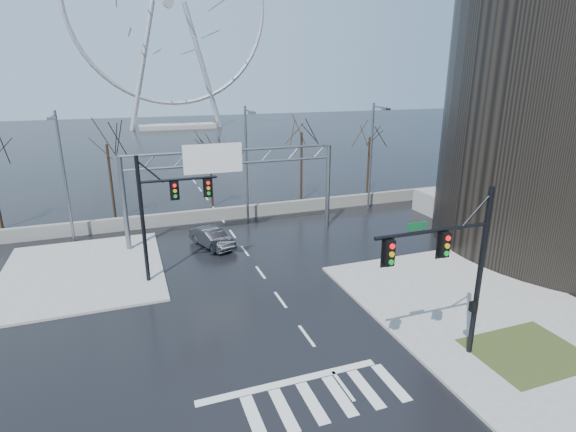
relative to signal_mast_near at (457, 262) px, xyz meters
name	(u,v)px	position (x,y,z in m)	size (l,w,h in m)	color
ground	(307,336)	(-5.14, 4.04, -4.87)	(260.00, 260.00, 0.00)	black
sidewalk_right_ext	(446,287)	(4.86, 6.04, -4.80)	(12.00, 10.00, 0.15)	gray
sidewalk_far	(83,271)	(-16.14, 16.04, -4.80)	(10.00, 12.00, 0.15)	gray
grass_strip	(528,352)	(3.86, -0.96, -4.72)	(5.00, 4.00, 0.02)	#303A18
barrier_wall	(222,214)	(-5.14, 24.04, -4.32)	(52.00, 0.50, 1.10)	slate
signal_mast_near	(457,262)	(0.00, 0.00, 0.00)	(5.52, 0.41, 8.00)	black
signal_mast_far	(161,207)	(-11.01, 13.00, -0.04)	(4.72, 0.41, 8.00)	black
sign_gantry	(228,175)	(-5.52, 19.00, 0.31)	(16.36, 0.40, 7.60)	slate
streetlight_left	(63,168)	(-17.14, 22.20, 1.01)	(0.50, 2.55, 10.00)	slate
streetlight_mid	(247,157)	(-3.14, 22.20, 1.01)	(0.50, 2.55, 10.00)	slate
streetlight_right	(373,149)	(8.86, 22.20, 1.01)	(0.50, 2.55, 10.00)	slate
tree_left	(108,153)	(-14.14, 27.54, 1.10)	(3.75, 3.75, 7.50)	black
tree_center	(210,154)	(-5.14, 28.54, 0.30)	(3.25, 3.25, 6.50)	black
tree_right	(302,140)	(3.86, 27.54, 1.34)	(3.90, 3.90, 7.80)	black
tree_far_right	(370,144)	(11.86, 28.04, 0.54)	(3.40, 3.40, 6.80)	black
ferris_wheel	(169,11)	(-0.14, 99.04, 21.26)	(45.00, 6.00, 50.91)	gray
car	(212,238)	(-7.22, 17.76, -4.15)	(1.52, 4.36, 1.44)	black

